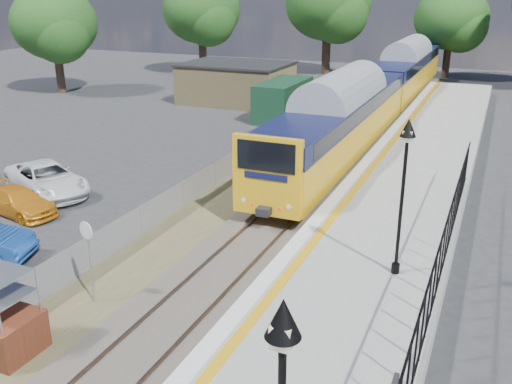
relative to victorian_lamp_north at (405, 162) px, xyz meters
The scene contains 14 objects.
ground 9.09m from the victorian_lamp_north, 131.46° to the right, with size 120.00×120.00×0.00m, color #2D2D30.
track_bed 8.03m from the victorian_lamp_north, 147.53° to the left, with size 5.90×80.00×0.29m.
platform 4.47m from the victorian_lamp_north, 118.81° to the left, with size 5.00×70.00×0.90m, color gray.
platform_edge 5.05m from the victorian_lamp_north, 147.69° to the left, with size 0.90×70.00×0.01m.
victorian_lamp_north is the anchor object (origin of this frame).
palisade_fence 4.67m from the victorian_lamp_north, 71.67° to the right, with size 0.12×26.00×2.00m.
wire_fence 11.83m from the victorian_lamp_north, 147.72° to the left, with size 0.06×52.00×1.20m.
outbuilding 30.10m from the victorian_lamp_north, 122.74° to the left, with size 10.80×10.10×3.12m.
tree_line 36.28m from the victorian_lamp_north, 96.18° to the left, with size 56.80×43.80×11.88m.
train 24.09m from the victorian_lamp_north, 102.75° to the left, with size 2.82×40.83×3.51m.
brick_plinth 11.12m from the victorian_lamp_north, 142.21° to the right, with size 1.47×1.47×2.32m.
speed_sign 9.18m from the victorian_lamp_north, 155.22° to the right, with size 0.52×0.15×2.63m.
car_yellow 15.82m from the victorian_lamp_north, behind, with size 1.52×3.74×1.09m, color orange.
car_white 16.67m from the victorian_lamp_north, 168.77° to the left, with size 2.31×5.00×1.39m, color white.
Camera 1 is at (7.43, -9.27, 8.80)m, focal length 40.00 mm.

